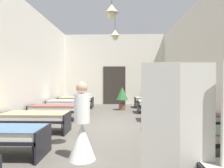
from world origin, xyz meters
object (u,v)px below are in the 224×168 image
(bed_right_row_1, at_px, (215,136))
(privacy_screen, at_px, (198,139))
(bed_left_row_2, at_px, (36,117))
(bed_left_row_3, at_px, (56,108))
(bed_left_row_5, at_px, (76,99))
(bed_right_row_4, at_px, (158,103))
(bed_right_row_2, at_px, (184,118))
(bed_right_row_3, at_px, (168,109))
(bed_right_row_5, at_px, (152,100))
(bed_left_row_4, at_px, (68,103))
(nurse_near_aisle, at_px, (82,132))
(potted_plant, at_px, (122,95))

(bed_right_row_1, bearing_deg, privacy_screen, -120.12)
(bed_left_row_2, bearing_deg, bed_left_row_3, 90.00)
(bed_left_row_5, bearing_deg, privacy_screen, -70.20)
(bed_right_row_1, relative_size, bed_right_row_4, 1.00)
(bed_left_row_2, distance_m, bed_left_row_3, 1.87)
(bed_left_row_5, bearing_deg, bed_left_row_2, -90.00)
(bed_right_row_2, bearing_deg, privacy_screen, -105.15)
(bed_right_row_3, relative_size, bed_right_row_5, 1.00)
(bed_right_row_4, bearing_deg, bed_right_row_3, -90.00)
(privacy_screen, bearing_deg, bed_left_row_4, 113.19)
(bed_right_row_5, height_order, privacy_screen, privacy_screen)
(bed_left_row_3, bearing_deg, privacy_screen, -58.59)
(bed_left_row_3, xyz_separation_m, bed_left_row_4, (0.00, 1.87, 0.00))
(bed_right_row_1, height_order, bed_right_row_2, same)
(bed_right_row_4, relative_size, nurse_near_aisle, 1.28)
(potted_plant, relative_size, privacy_screen, 0.69)
(bed_right_row_5, bearing_deg, bed_left_row_4, -156.17)
(bed_left_row_4, relative_size, nurse_near_aisle, 1.28)
(bed_right_row_5, bearing_deg, bed_right_row_4, -90.00)
(bed_right_row_5, distance_m, potted_plant, 1.96)
(bed_right_row_1, distance_m, nurse_near_aisle, 2.53)
(bed_right_row_1, height_order, bed_right_row_5, same)
(bed_right_row_1, relative_size, bed_left_row_3, 1.00)
(bed_right_row_3, distance_m, nurse_near_aisle, 4.60)
(bed_right_row_5, bearing_deg, nurse_near_aisle, -108.45)
(bed_left_row_2, height_order, bed_right_row_5, same)
(bed_left_row_2, distance_m, potted_plant, 5.31)
(bed_left_row_2, xyz_separation_m, bed_left_row_5, (0.00, 5.61, 0.00))
(bed_right_row_4, bearing_deg, potted_plant, 151.73)
(bed_left_row_2, relative_size, bed_right_row_3, 1.00)
(nurse_near_aisle, distance_m, privacy_screen, 2.23)
(bed_right_row_1, xyz_separation_m, bed_left_row_2, (-4.23, 1.87, 0.00))
(bed_left_row_3, relative_size, bed_right_row_3, 1.00)
(potted_plant, bearing_deg, bed_right_row_2, -70.26)
(bed_right_row_2, distance_m, bed_right_row_5, 5.61)
(bed_right_row_3, bearing_deg, bed_left_row_2, -156.17)
(bed_left_row_2, distance_m, bed_left_row_4, 3.74)
(bed_left_row_4, relative_size, potted_plant, 1.61)
(bed_left_row_2, xyz_separation_m, bed_right_row_3, (4.23, 1.87, 0.00))
(bed_right_row_2, height_order, bed_left_row_4, same)
(bed_right_row_4, xyz_separation_m, nurse_near_aisle, (-2.53, -5.71, 0.09))
(bed_right_row_2, height_order, bed_right_row_4, same)
(bed_right_row_3, bearing_deg, potted_plant, 121.03)
(bed_left_row_5, bearing_deg, bed_right_row_1, -60.49)
(bed_left_row_3, height_order, bed_right_row_4, same)
(bed_left_row_2, distance_m, nurse_near_aisle, 2.61)
(bed_right_row_2, xyz_separation_m, privacy_screen, (-0.95, -3.51, 0.41))
(bed_right_row_5, bearing_deg, bed_left_row_5, 180.00)
(bed_left_row_2, xyz_separation_m, bed_right_row_2, (4.23, 0.00, 0.00))
(bed_left_row_5, bearing_deg, bed_right_row_4, -23.83)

